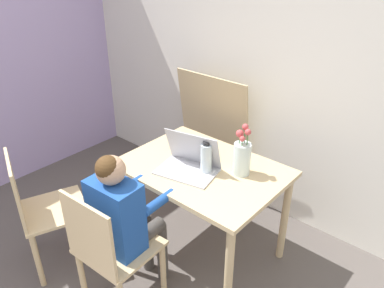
# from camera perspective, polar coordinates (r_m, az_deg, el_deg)

# --- Properties ---
(wall_back) EXTENTS (6.40, 0.05, 2.50)m
(wall_back) POSITION_cam_1_polar(r_m,az_deg,el_deg) (2.70, 17.55, 11.28)
(wall_back) COLOR white
(wall_back) RESTS_ON ground_plane
(dining_table) EXTENTS (1.02, 0.74, 0.71)m
(dining_table) POSITION_cam_1_polar(r_m,az_deg,el_deg) (2.46, 1.59, -5.44)
(dining_table) COLOR #D6B784
(dining_table) RESTS_ON ground_plane
(chair_occupied) EXTENTS (0.42, 0.42, 0.86)m
(chair_occupied) POSITION_cam_1_polar(r_m,az_deg,el_deg) (2.23, -12.23, -15.70)
(chair_occupied) COLOR #D6B784
(chair_occupied) RESTS_ON ground_plane
(chair_spare) EXTENTS (0.52, 0.52, 0.86)m
(chair_spare) POSITION_cam_1_polar(r_m,az_deg,el_deg) (2.64, -21.72, -9.41)
(chair_spare) COLOR #D6B784
(chair_spare) RESTS_ON ground_plane
(person_seated) EXTENTS (0.32, 0.44, 1.04)m
(person_seated) POSITION_cam_1_polar(r_m,az_deg,el_deg) (2.17, -10.34, -10.47)
(person_seated) COLOR #1E4C9E
(person_seated) RESTS_ON ground_plane
(laptop) EXTENTS (0.41, 0.33, 0.25)m
(laptop) POSITION_cam_1_polar(r_m,az_deg,el_deg) (2.36, -0.39, -2.73)
(laptop) COLOR #B2B2B7
(laptop) RESTS_ON dining_table
(flower_vase) EXTENTS (0.11, 0.11, 0.33)m
(flower_vase) POSITION_cam_1_polar(r_m,az_deg,el_deg) (2.31, 7.64, -1.86)
(flower_vase) COLOR silver
(flower_vase) RESTS_ON dining_table
(water_bottle) EXTENTS (0.07, 0.07, 0.22)m
(water_bottle) POSITION_cam_1_polar(r_m,az_deg,el_deg) (2.30, 2.16, -2.21)
(water_bottle) COLOR silver
(water_bottle) RESTS_ON dining_table
(cardboard_panel) EXTENTS (0.68, 0.17, 1.09)m
(cardboard_panel) POSITION_cam_1_polar(r_m,az_deg,el_deg) (3.17, 3.41, 1.22)
(cardboard_panel) COLOR tan
(cardboard_panel) RESTS_ON ground_plane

